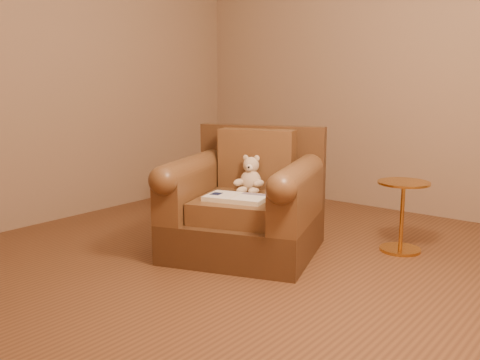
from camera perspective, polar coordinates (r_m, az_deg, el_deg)
The scene contains 5 objects.
floor at distance 3.46m, azimuth 1.32°, elevation -9.17°, with size 4.00×4.00×0.00m, color brown.
armchair at distance 3.67m, azimuth 0.67°, elevation -2.69°, with size 1.18×1.15×0.85m.
teddy_bear at distance 3.70m, azimuth 1.10°, elevation 0.22°, with size 0.19×0.22×0.26m.
guidebook at distance 3.47m, azimuth -0.41°, elevation -1.91°, with size 0.44×0.33×0.03m.
side_table at distance 3.84m, azimuth 16.90°, elevation -3.49°, with size 0.35×0.35×0.49m.
Camera 1 is at (1.96, -2.60, 1.18)m, focal length 40.00 mm.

